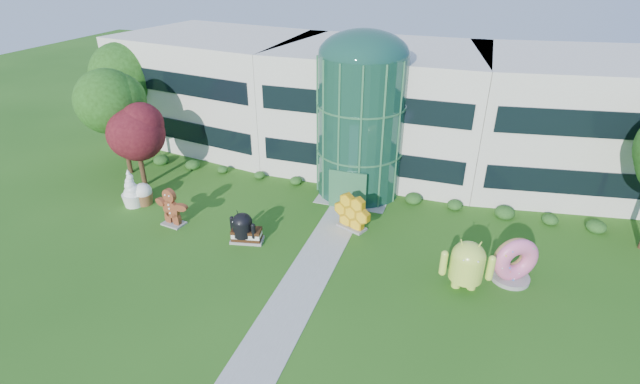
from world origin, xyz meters
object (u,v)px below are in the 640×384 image
(android_green, at_px, (467,262))
(gingerbread, at_px, (171,207))
(android_black, at_px, (242,225))
(donut, at_px, (514,259))

(android_green, relative_size, gingerbread, 1.14)
(android_green, xyz_separation_m, gingerbread, (-18.25, 0.49, -0.31))
(android_black, height_order, donut, donut)
(android_black, xyz_separation_m, gingerbread, (-5.21, 0.30, 0.18))
(android_black, bearing_deg, gingerbread, -170.96)
(android_black, bearing_deg, android_green, 11.43)
(donut, height_order, gingerbread, donut)
(android_green, relative_size, donut, 1.21)
(donut, distance_m, gingerbread, 20.62)
(android_black, bearing_deg, donut, 17.17)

